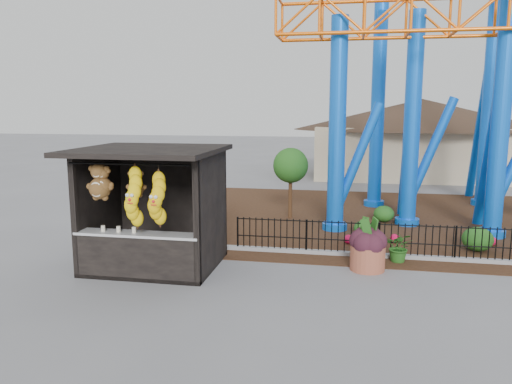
% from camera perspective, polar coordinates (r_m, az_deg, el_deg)
% --- Properties ---
extents(ground, '(120.00, 120.00, 0.00)m').
position_cam_1_polar(ground, '(11.66, 0.47, -11.04)').
color(ground, slate).
rests_on(ground, ground).
extents(mulch_bed, '(18.00, 12.00, 0.02)m').
position_cam_1_polar(mulch_bed, '(19.29, 16.59, -3.05)').
color(mulch_bed, '#331E11').
rests_on(mulch_bed, ground).
extents(curb, '(18.00, 0.18, 0.12)m').
position_cam_1_polar(curb, '(14.47, 18.59, -7.15)').
color(curb, gray).
rests_on(curb, ground).
extents(prize_booth, '(3.50, 3.40, 3.12)m').
position_cam_1_polar(prize_booth, '(12.90, -12.11, -2.12)').
color(prize_booth, black).
rests_on(prize_booth, ground).
extents(picket_fence, '(12.20, 0.06, 1.00)m').
position_cam_1_polar(picket_fence, '(14.51, 22.22, -5.52)').
color(picket_fence, black).
rests_on(picket_fence, ground).
extents(roller_coaster, '(11.00, 6.37, 10.82)m').
position_cam_1_polar(roller_coaster, '(19.37, 20.89, 15.94)').
color(roller_coaster, blue).
rests_on(roller_coaster, ground).
extents(terracotta_planter, '(1.00, 1.00, 0.64)m').
position_cam_1_polar(terracotta_planter, '(13.17, 12.62, -7.35)').
color(terracotta_planter, '#9A4F38').
rests_on(terracotta_planter, ground).
extents(planter_foliage, '(0.70, 0.70, 0.64)m').
position_cam_1_polar(planter_foliage, '(13.00, 12.72, -4.65)').
color(planter_foliage, '#31131E').
rests_on(planter_foliage, terracotta_planter).
extents(potted_plant, '(0.90, 0.83, 0.84)m').
position_cam_1_polar(potted_plant, '(14.00, 16.09, -6.05)').
color(potted_plant, '#2B5218').
rests_on(potted_plant, ground).
extents(landscaping, '(7.32, 4.13, 0.70)m').
position_cam_1_polar(landscaping, '(16.85, 21.86, -4.15)').
color(landscaping, '#1E4E17').
rests_on(landscaping, mulch_bed).
extents(pavilion, '(15.00, 15.00, 4.80)m').
position_cam_1_polar(pavilion, '(31.02, 18.34, 7.24)').
color(pavilion, '#BFAD8C').
rests_on(pavilion, ground).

